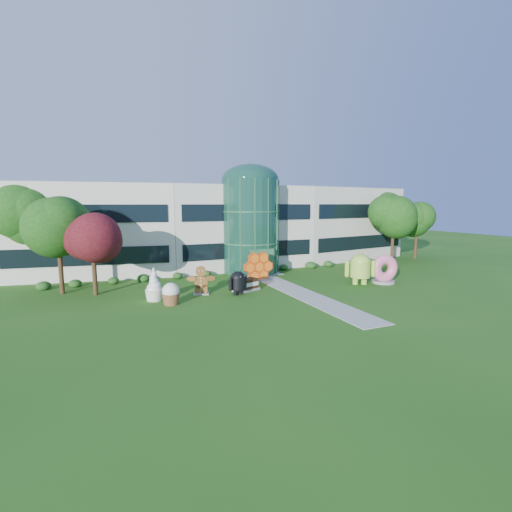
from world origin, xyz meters
name	(u,v)px	position (x,y,z in m)	size (l,w,h in m)	color
ground	(309,297)	(0.00, 0.00, 0.00)	(140.00, 140.00, 0.00)	#215114
building	(231,226)	(0.00, 18.00, 4.65)	(46.00, 15.00, 9.30)	beige
atrium	(250,226)	(0.00, 12.00, 4.90)	(6.00, 6.00, 9.80)	#194738
walkway	(296,291)	(0.00, 2.00, 0.02)	(2.40, 20.00, 0.04)	#9E9E93
tree_red	(94,258)	(-15.50, 7.50, 3.00)	(4.00, 4.00, 6.00)	#3F0C14
trees_backdrop	(247,232)	(0.00, 13.00, 4.20)	(52.00, 8.00, 8.40)	#124310
android_green	(360,266)	(6.70, 2.10, 1.66)	(2.93, 1.95, 3.32)	#A2D343
android_black	(238,281)	(-4.90, 2.94, 1.12)	(1.98, 1.33, 2.25)	black
donut	(384,269)	(9.08, 1.67, 1.35)	(2.59, 1.24, 2.70)	#EE5AA1
gingerbread	(201,280)	(-7.60, 4.28, 1.16)	(2.52, 0.97, 2.33)	brown
ice_cream_sandwich	(246,285)	(-3.78, 3.94, 0.50)	(2.26, 1.13, 1.01)	black
honeycomb	(258,268)	(-1.16, 7.28, 1.24)	(3.16, 1.13, 2.48)	orange
froyo	(154,284)	(-11.38, 3.83, 1.27)	(1.48, 1.48, 2.53)	white
cupcake	(171,294)	(-10.45, 2.12, 0.81)	(1.35, 1.35, 1.62)	white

